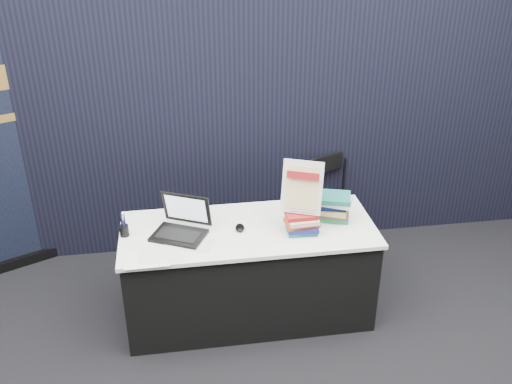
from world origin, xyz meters
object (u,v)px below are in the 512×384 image
object	(u,v)px
book_stack_short	(333,207)
stacking_chair	(327,203)
laptop	(178,225)
info_sign	(302,188)
book_stack_tall	(302,222)
pullup_banner	(0,166)
display_table	(249,271)

from	to	relation	value
book_stack_short	stacking_chair	size ratio (longest dim) A/B	0.33
laptop	info_sign	world-z (taller)	info_sign
book_stack_tall	pullup_banner	size ratio (longest dim) A/B	0.10
stacking_chair	info_sign	bearing A→B (deg)	-140.65
laptop	stacking_chair	distance (m)	1.54
display_table	info_sign	distance (m)	0.79
book_stack_short	info_sign	distance (m)	0.36
book_stack_tall	book_stack_short	xyz separation A→B (m)	(0.26, 0.14, 0.03)
book_stack_tall	stacking_chair	bearing A→B (deg)	63.41
pullup_banner	stacking_chair	distance (m)	2.70
laptop	info_sign	size ratio (longest dim) A/B	1.12
book_stack_tall	book_stack_short	distance (m)	0.30
display_table	book_stack_tall	bearing A→B (deg)	-15.83
book_stack_tall	pullup_banner	bearing A→B (deg)	154.71
laptop	info_sign	bearing A→B (deg)	21.00
display_table	laptop	xyz separation A→B (m)	(-0.49, 0.00, 0.44)
info_sign	book_stack_short	bearing A→B (deg)	45.25
info_sign	stacking_chair	size ratio (longest dim) A/B	0.44
info_sign	display_table	bearing A→B (deg)	-168.47
book_stack_short	pullup_banner	xyz separation A→B (m)	(-2.48, 0.91, 0.08)
laptop	stacking_chair	bearing A→B (deg)	56.78
display_table	book_stack_short	size ratio (longest dim) A/B	6.42
book_stack_tall	info_sign	xyz separation A→B (m)	(-0.00, 0.03, 0.25)
info_sign	pullup_banner	world-z (taller)	pullup_banner
laptop	book_stack_short	size ratio (longest dim) A/B	1.52
display_table	laptop	distance (m)	0.66
pullup_banner	stacking_chair	bearing A→B (deg)	-28.77
display_table	pullup_banner	xyz separation A→B (m)	(-1.86, 0.95, 0.56)
display_table	laptop	size ratio (longest dim) A/B	4.22
laptop	display_table	bearing A→B (deg)	25.64
book_stack_short	stacking_chair	distance (m)	0.84
info_sign	laptop	bearing A→B (deg)	-162.29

